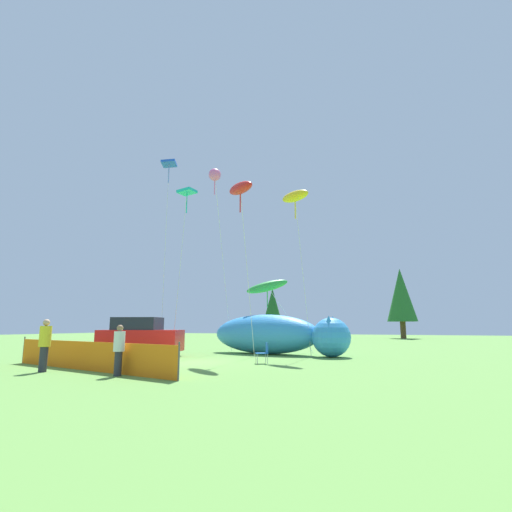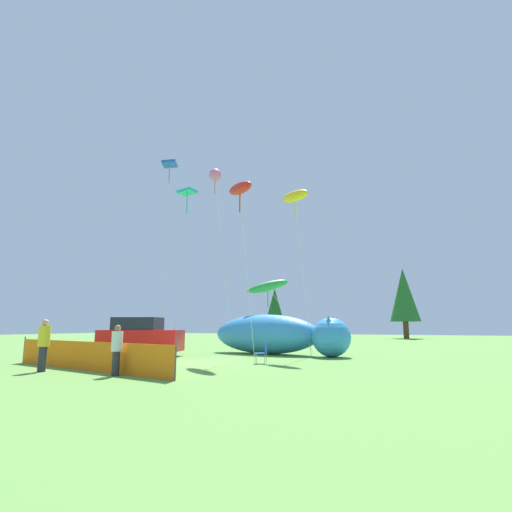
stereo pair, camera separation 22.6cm
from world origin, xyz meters
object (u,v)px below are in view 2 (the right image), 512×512
kite_green_fish (268,287)px  kite_blue_box (169,168)px  kite_pink_octopus (215,176)px  kite_red_lizard (240,189)px  spectator_in_black_shirt (117,348)px  kite_yellow_hero (295,197)px  spectator_in_yellow_shirt (44,343)px  parked_car (140,337)px  folding_chair (263,351)px  kite_teal_diamond (187,195)px  inflatable_cat (275,336)px

kite_green_fish → kite_blue_box: (-5.65, -2.92, 7.63)m
kite_pink_octopus → kite_red_lizard: bearing=-42.6°
spectator_in_black_shirt → kite_yellow_hero: (2.94, 10.27, 7.88)m
spectator_in_yellow_shirt → parked_car: bearing=101.5°
kite_red_lizard → parked_car: bearing=-173.3°
folding_chair → kite_red_lizard: 8.51m
spectator_in_yellow_shirt → kite_green_fish: size_ratio=0.39×
kite_green_fish → kite_teal_diamond: size_ratio=0.50×
parked_car → kite_red_lizard: 9.38m
kite_blue_box → kite_pink_octopus: bearing=8.6°
spectator_in_black_shirt → kite_red_lizard: size_ratio=0.18×
kite_blue_box → kite_red_lizard: (6.17, -2.33, -3.01)m
folding_chair → kite_pink_octopus: bearing=-73.6°
parked_car → kite_green_fish: 8.23m
spectator_in_black_shirt → kite_yellow_hero: bearing=74.0°
folding_chair → kite_yellow_hero: bearing=-123.6°
folding_chair → kite_red_lizard: kite_red_lizard is taller
kite_yellow_hero → kite_pink_octopus: size_ratio=0.82×
inflatable_cat → kite_teal_diamond: 9.62m
kite_yellow_hero → kite_teal_diamond: 6.33m
parked_car → kite_teal_diamond: 8.46m
spectator_in_black_shirt → kite_blue_box: 15.50m
parked_car → kite_yellow_hero: kite_yellow_hero is taller
kite_blue_box → kite_teal_diamond: kite_blue_box is taller
inflatable_cat → kite_teal_diamond: (-4.51, -2.48, 8.12)m
inflatable_cat → kite_teal_diamond: bearing=-138.8°
parked_car → spectator_in_yellow_shirt: size_ratio=2.50×
kite_yellow_hero → kite_teal_diamond: (-6.10, -1.66, 0.39)m
folding_chair → kite_red_lizard: (-1.95, 1.70, 8.11)m
kite_pink_octopus → spectator_in_yellow_shirt: bearing=-95.3°
spectator_in_yellow_shirt → folding_chair: bearing=44.6°
kite_yellow_hero → kite_blue_box: bearing=-176.8°
spectator_in_black_shirt → kite_blue_box: kite_blue_box is taller
spectator_in_yellow_shirt → kite_teal_diamond: kite_teal_diamond is taller
folding_chair → spectator_in_yellow_shirt: spectator_in_yellow_shirt is taller
folding_chair → kite_green_fish: size_ratio=0.19×
parked_car → kite_pink_octopus: size_ratio=0.40×
spectator_in_yellow_shirt → kite_blue_box: (-2.15, 9.93, 10.64)m
folding_chair → kite_blue_box: bearing=-58.0°
kite_teal_diamond → spectator_in_black_shirt: bearing=-69.9°
inflatable_cat → spectator_in_yellow_shirt: 12.11m
kite_pink_octopus → kite_red_lizard: size_ratio=1.22×
parked_car → inflatable_cat: inflatable_cat is taller
parked_car → folding_chair: parked_car is taller
folding_chair → spectator_in_yellow_shirt: size_ratio=0.48×
spectator_in_black_shirt → inflatable_cat: bearing=83.0°
inflatable_cat → kite_green_fish: kite_green_fish is taller
kite_red_lizard → kite_teal_diamond: (-3.99, 1.14, 0.53)m
inflatable_cat → kite_yellow_hero: 7.94m
spectator_in_black_shirt → kite_pink_octopus: size_ratio=0.14×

